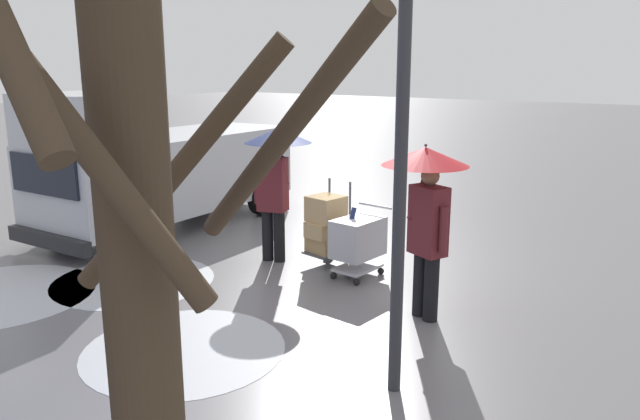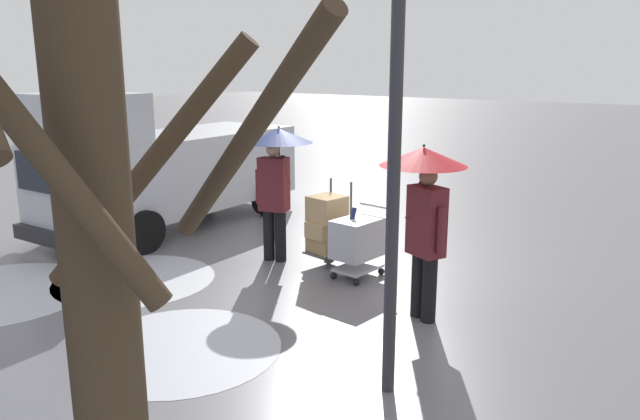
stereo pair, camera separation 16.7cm
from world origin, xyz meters
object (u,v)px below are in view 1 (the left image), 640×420
at_px(pedestrian_pink_side, 426,191).
at_px(pedestrian_black_side, 275,162).
at_px(street_lamp, 401,144).
at_px(cargo_van_parked_right, 159,167).
at_px(shopping_cart_vendor, 358,239).
at_px(bare_tree_near, 147,362).
at_px(hand_dolly_boxes, 326,225).

height_order(pedestrian_pink_side, pedestrian_black_side, same).
xyz_separation_m(pedestrian_black_side, street_lamp, (-3.46, 2.41, 0.79)).
height_order(cargo_van_parked_right, shopping_cart_vendor, cargo_van_parked_right).
height_order(shopping_cart_vendor, pedestrian_pink_side, pedestrian_pink_side).
bearing_deg(bare_tree_near, pedestrian_pink_side, -73.44).
distance_m(hand_dolly_boxes, bare_tree_near, 7.46).
bearing_deg(pedestrian_black_side, cargo_van_parked_right, -5.53).
height_order(cargo_van_parked_right, street_lamp, street_lamp).
xyz_separation_m(bare_tree_near, street_lamp, (1.01, -3.61, 0.27)).
distance_m(pedestrian_pink_side, bare_tree_near, 5.62).
relative_size(pedestrian_black_side, bare_tree_near, 0.48).
distance_m(pedestrian_pink_side, pedestrian_black_side, 2.95).
xyz_separation_m(shopping_cart_vendor, street_lamp, (-2.01, 2.52, 1.80)).
bearing_deg(hand_dolly_boxes, street_lamp, 134.98).
bearing_deg(shopping_cart_vendor, street_lamp, 128.61).
distance_m(cargo_van_parked_right, pedestrian_pink_side, 6.06).
bearing_deg(pedestrian_pink_side, bare_tree_near, 106.56).
xyz_separation_m(hand_dolly_boxes, bare_tree_near, (-3.71, 6.31, 1.46)).
xyz_separation_m(cargo_van_parked_right, hand_dolly_boxes, (-3.86, 0.01, -0.54)).
bearing_deg(shopping_cart_vendor, pedestrian_pink_side, 151.76).
bearing_deg(bare_tree_near, cargo_van_parked_right, -39.84).
bearing_deg(street_lamp, shopping_cart_vendor, -51.39).
height_order(shopping_cart_vendor, hand_dolly_boxes, hand_dolly_boxes).
relative_size(shopping_cart_vendor, bare_tree_near, 0.23).
bearing_deg(pedestrian_pink_side, cargo_van_parked_right, -9.09).
height_order(shopping_cart_vendor, street_lamp, street_lamp).
relative_size(hand_dolly_boxes, pedestrian_black_side, 0.61).
relative_size(pedestrian_black_side, street_lamp, 0.56).
xyz_separation_m(pedestrian_black_side, bare_tree_near, (-4.47, 6.02, 0.51)).
relative_size(cargo_van_parked_right, bare_tree_near, 1.21).
distance_m(cargo_van_parked_right, pedestrian_black_side, 3.14).
height_order(cargo_van_parked_right, hand_dolly_boxes, cargo_van_parked_right).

